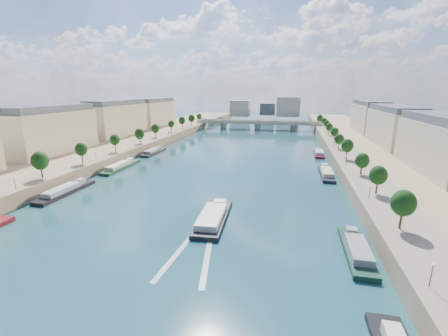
% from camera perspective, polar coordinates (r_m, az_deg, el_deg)
% --- Properties ---
extents(ground, '(700.00, 700.00, 0.00)m').
position_cam_1_polar(ground, '(149.07, 0.74, 1.09)').
color(ground, '#0C2838').
rests_on(ground, ground).
extents(quay_left, '(44.00, 520.00, 5.00)m').
position_cam_1_polar(quay_left, '(177.68, -22.64, 2.99)').
color(quay_left, '#9E8460').
rests_on(quay_left, ground).
extents(quay_right, '(44.00, 520.00, 5.00)m').
position_cam_1_polar(quay_right, '(151.34, 28.48, 0.46)').
color(quay_right, '#9E8460').
rests_on(quay_right, ground).
extents(pave_left, '(14.00, 520.00, 0.10)m').
position_cam_1_polar(pave_left, '(169.03, -18.55, 3.70)').
color(pave_left, gray).
rests_on(pave_left, quay_left).
extents(pave_right, '(14.00, 520.00, 0.10)m').
position_cam_1_polar(pave_right, '(147.35, 22.99, 1.76)').
color(pave_right, gray).
rests_on(pave_right, quay_right).
extents(trees_left, '(4.80, 268.80, 8.26)m').
position_cam_1_polar(trees_left, '(168.83, -17.77, 5.62)').
color(trees_left, '#382B1E').
rests_on(trees_left, ground).
extents(trees_right, '(4.80, 268.80, 8.26)m').
position_cam_1_polar(trees_right, '(155.72, 21.86, 4.55)').
color(trees_right, '#382B1E').
rests_on(trees_right, ground).
extents(lamps_left, '(0.36, 200.36, 4.28)m').
position_cam_1_polar(lamps_left, '(157.85, -19.08, 3.93)').
color(lamps_left, black).
rests_on(lamps_left, ground).
extents(lamps_right, '(0.36, 200.36, 4.28)m').
position_cam_1_polar(lamps_right, '(150.92, 21.10, 3.29)').
color(lamps_right, black).
rests_on(lamps_right, ground).
extents(buildings_left, '(16.00, 226.00, 23.20)m').
position_cam_1_polar(buildings_left, '(192.94, -24.19, 7.88)').
color(buildings_left, beige).
rests_on(buildings_left, ground).
extents(buildings_right, '(16.00, 226.00, 23.20)m').
position_cam_1_polar(buildings_right, '(164.30, 32.37, 5.92)').
color(buildings_right, beige).
rests_on(buildings_right, ground).
extents(skyline, '(79.00, 42.00, 22.00)m').
position_cam_1_polar(skyline, '(362.83, 8.65, 11.29)').
color(skyline, beige).
rests_on(skyline, ground).
extents(bridge, '(112.00, 12.00, 8.15)m').
position_cam_1_polar(bridge, '(275.99, 6.49, 8.35)').
color(bridge, '#C1B79E').
rests_on(bridge, ground).
extents(tour_barge, '(8.67, 25.37, 3.58)m').
position_cam_1_polar(tour_barge, '(83.81, -2.09, -9.36)').
color(tour_barge, black).
rests_on(tour_barge, ground).
extents(wake, '(10.75, 26.03, 0.04)m').
position_cam_1_polar(wake, '(69.97, -5.69, -15.40)').
color(wake, silver).
rests_on(wake, ground).
extents(moored_barges_left, '(5.00, 158.09, 3.60)m').
position_cam_1_polar(moored_barges_left, '(118.38, -27.80, -3.86)').
color(moored_barges_left, black).
rests_on(moored_barges_left, ground).
extents(moored_barges_right, '(5.00, 160.70, 3.60)m').
position_cam_1_polar(moored_barges_right, '(102.48, 20.73, -5.80)').
color(moored_barges_right, black).
rests_on(moored_barges_right, ground).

